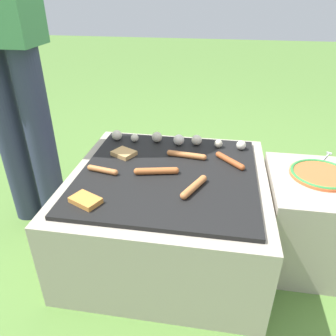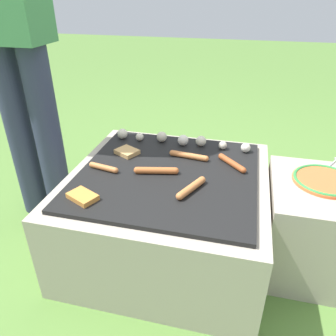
# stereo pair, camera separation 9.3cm
# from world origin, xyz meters

# --- Properties ---
(ground_plane) EXTENTS (14.00, 14.00, 0.00)m
(ground_plane) POSITION_xyz_m (0.00, 0.00, 0.00)
(ground_plane) COLOR #567F38
(grill) EXTENTS (0.84, 0.84, 0.41)m
(grill) POSITION_xyz_m (0.00, 0.00, 0.20)
(grill) COLOR #A89E8C
(grill) RESTS_ON ground_plane
(side_ledge) EXTENTS (0.41, 0.46, 0.41)m
(side_ledge) POSITION_xyz_m (0.64, 0.04, 0.21)
(side_ledge) COLOR #A89E8C
(side_ledge) RESTS_ON ground_plane
(sausage_mid_left) EXTENTS (0.19, 0.06, 0.03)m
(sausage_mid_left) POSITION_xyz_m (-0.05, -0.02, 0.42)
(sausage_mid_left) COLOR #B7602D
(sausage_mid_left) RESTS_ON grill
(sausage_back_right) EXTENTS (0.09, 0.16, 0.03)m
(sausage_back_right) POSITION_xyz_m (0.12, -0.12, 0.42)
(sausage_back_right) COLOR #C6753D
(sausage_back_right) RESTS_ON grill
(sausage_front_right) EXTENTS (0.19, 0.05, 0.03)m
(sausage_front_right) POSITION_xyz_m (0.06, 0.15, 0.42)
(sausage_front_right) COLOR #C6753D
(sausage_front_right) RESTS_ON grill
(sausage_front_center) EXTENTS (0.14, 0.05, 0.02)m
(sausage_front_center) POSITION_xyz_m (-0.27, -0.05, 0.42)
(sausage_front_center) COLOR #C6753D
(sausage_front_center) RESTS_ON grill
(sausage_front_left) EXTENTS (0.13, 0.13, 0.03)m
(sausage_front_left) POSITION_xyz_m (0.26, 0.12, 0.42)
(sausage_front_left) COLOR #A34C23
(sausage_front_left) RESTS_ON grill
(bread_slice_right) EXTENTS (0.12, 0.12, 0.02)m
(bread_slice_right) POSITION_xyz_m (-0.23, 0.12, 0.42)
(bread_slice_right) COLOR tan
(bread_slice_right) RESTS_ON grill
(bread_slice_left) EXTENTS (0.13, 0.11, 0.02)m
(bread_slice_left) POSITION_xyz_m (-0.26, -0.27, 0.42)
(bread_slice_left) COLOR #D18438
(bread_slice_left) RESTS_ON grill
(mushroom_row) EXTENTS (0.67, 0.07, 0.05)m
(mushroom_row) POSITION_xyz_m (-0.02, 0.28, 0.44)
(mushroom_row) COLOR beige
(mushroom_row) RESTS_ON grill
(plate_colorful) EXTENTS (0.25, 0.25, 0.02)m
(plate_colorful) POSITION_xyz_m (0.64, 0.07, 0.42)
(plate_colorful) COLOR orange
(plate_colorful) RESTS_ON side_ledge
(fork_utensil) EXTENTS (0.13, 0.20, 0.01)m
(fork_utensil) POSITION_xyz_m (0.67, 0.21, 0.41)
(fork_utensil) COLOR silver
(fork_utensil) RESTS_ON side_ledge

